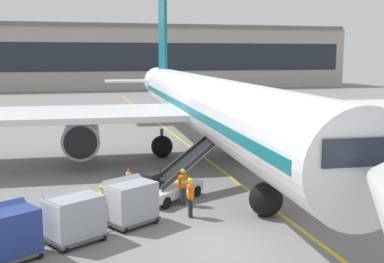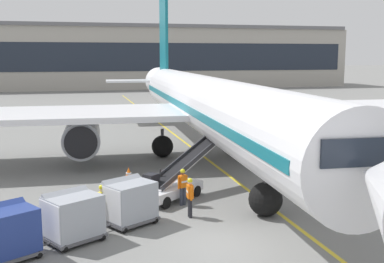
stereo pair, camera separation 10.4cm
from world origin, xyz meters
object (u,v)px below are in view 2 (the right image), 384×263
at_px(belt_loader, 173,182).
at_px(baggage_cart_lead, 129,201).
at_px(ground_crew_by_carts, 190,195).
at_px(parked_airplane, 204,104).
at_px(ground_crew_wingwalker, 102,202).
at_px(ground_crew_by_loader, 183,184).
at_px(baggage_cart_second, 72,216).
at_px(safety_cone_engine_keepout, 129,174).
at_px(baggage_cart_third, 5,231).
at_px(ground_crew_marshaller, 117,195).

relative_size(belt_loader, baggage_cart_lead, 1.82).
bearing_deg(ground_crew_by_carts, belt_loader, 92.79).
bearing_deg(parked_airplane, ground_crew_wingwalker, -122.96).
height_order(ground_crew_by_loader, ground_crew_by_carts, same).
bearing_deg(ground_crew_by_loader, ground_crew_wingwalker, -153.58).
relative_size(parked_airplane, baggage_cart_lead, 17.17).
relative_size(baggage_cart_second, ground_crew_by_loader, 1.57).
bearing_deg(belt_loader, safety_cone_engine_keepout, 114.65).
xyz_separation_m(parked_airplane, ground_crew_by_carts, (-3.84, -11.55, -2.72)).
distance_m(baggage_cart_third, ground_crew_marshaller, 5.41).
height_order(baggage_cart_lead, safety_cone_engine_keepout, baggage_cart_lead).
height_order(parked_airplane, ground_crew_by_carts, parked_airplane).
distance_m(parked_airplane, ground_crew_by_carts, 12.47).
bearing_deg(ground_crew_marshaller, baggage_cart_third, -139.73).
relative_size(baggage_cart_lead, ground_crew_marshaller, 1.57).
relative_size(baggage_cart_lead, ground_crew_by_loader, 1.57).
xyz_separation_m(ground_crew_by_loader, ground_crew_by_carts, (-0.08, -1.74, 0.00)).
bearing_deg(safety_cone_engine_keepout, parked_airplane, 40.36).
xyz_separation_m(baggage_cart_second, ground_crew_wingwalker, (1.19, 1.40, -0.00)).
distance_m(ground_crew_by_loader, safety_cone_engine_keepout, 5.36).
bearing_deg(baggage_cart_lead, baggage_cart_third, -151.07).
xyz_separation_m(parked_airplane, ground_crew_marshaller, (-6.90, -10.73, -2.72)).
height_order(ground_crew_by_loader, ground_crew_marshaller, same).
relative_size(parked_airplane, ground_crew_by_carts, 27.04).
bearing_deg(baggage_cart_lead, baggage_cart_second, -148.63).
xyz_separation_m(baggage_cart_second, safety_cone_engine_keepout, (3.07, 8.27, -0.61)).
height_order(baggage_cart_lead, ground_crew_marshaller, baggage_cart_lead).
bearing_deg(ground_crew_marshaller, belt_loader, 36.06).
height_order(ground_crew_by_carts, safety_cone_engine_keepout, ground_crew_by_carts).
bearing_deg(safety_cone_engine_keepout, baggage_cart_lead, -96.65).
distance_m(baggage_cart_lead, baggage_cart_third, 5.16).
relative_size(belt_loader, ground_crew_by_carts, 2.87).
height_order(parked_airplane, belt_loader, parked_airplane).
distance_m(ground_crew_by_loader, ground_crew_marshaller, 3.26).
relative_size(belt_loader, baggage_cart_second, 1.82).
bearing_deg(baggage_cart_lead, safety_cone_engine_keepout, 83.35).
distance_m(belt_loader, ground_crew_by_loader, 1.24).
bearing_deg(baggage_cart_second, ground_crew_by_loader, 33.37).
height_order(baggage_cart_lead, ground_crew_by_carts, baggage_cart_lead).
bearing_deg(baggage_cart_third, ground_crew_marshaller, 40.27).
height_order(belt_loader, safety_cone_engine_keepout, belt_loader).
bearing_deg(parked_airplane, ground_crew_marshaller, -122.73).
bearing_deg(ground_crew_by_carts, baggage_cart_third, -159.55).
distance_m(baggage_cart_second, baggage_cart_third, 2.50).
distance_m(baggage_cart_third, ground_crew_by_loader, 8.50).
bearing_deg(ground_crew_by_loader, safety_cone_engine_keepout, 111.45).
bearing_deg(safety_cone_engine_keepout, ground_crew_by_carts, -74.42).
distance_m(baggage_cart_lead, baggage_cart_second, 2.66).
xyz_separation_m(belt_loader, ground_crew_by_loader, (0.22, -1.20, 0.18)).
height_order(baggage_cart_second, ground_crew_marshaller, baggage_cart_second).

